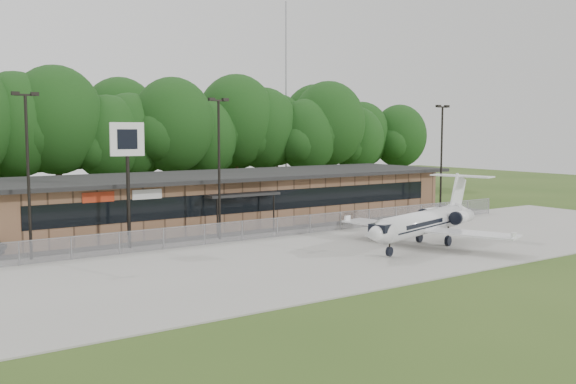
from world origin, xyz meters
TOP-DOWN VIEW (x-y plane):
  - ground at (0.00, 0.00)m, footprint 160.00×160.00m
  - apron at (0.00, 8.00)m, footprint 64.00×18.00m
  - parking_lot at (0.00, 19.50)m, footprint 50.00×9.00m
  - terminal at (-0.00, 23.94)m, footprint 41.00×11.65m
  - fence at (0.00, 15.00)m, footprint 46.00×0.04m
  - treeline at (0.00, 42.00)m, footprint 72.00×12.00m
  - radio_mast at (22.00, 48.00)m, footprint 0.20×0.20m
  - light_pole_left at (-18.00, 16.50)m, footprint 1.55×0.30m
  - light_pole_mid at (-5.00, 16.50)m, footprint 1.55×0.30m
  - light_pole_right at (18.00, 16.50)m, footprint 1.55×0.30m
  - business_jet at (5.10, 6.04)m, footprint 14.00×12.56m
  - pole_sign at (-11.67, 16.79)m, footprint 2.23×0.61m

SIDE VIEW (x-z plane):
  - ground at x=0.00m, z-range 0.00..0.00m
  - parking_lot at x=0.00m, z-range 0.00..0.06m
  - apron at x=0.00m, z-range 0.00..0.08m
  - fence at x=0.00m, z-range 0.02..1.54m
  - business_jet at x=5.10m, z-range -0.68..4.07m
  - terminal at x=0.00m, z-range 0.03..4.33m
  - light_pole_left at x=-18.00m, z-range 0.86..11.09m
  - light_pole_mid at x=-5.00m, z-range 0.86..11.09m
  - light_pole_right at x=18.00m, z-range 0.86..11.09m
  - pole_sign at x=-11.67m, z-range 2.24..10.70m
  - treeline at x=0.00m, z-range 0.00..15.00m
  - radio_mast at x=22.00m, z-range 0.00..25.00m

